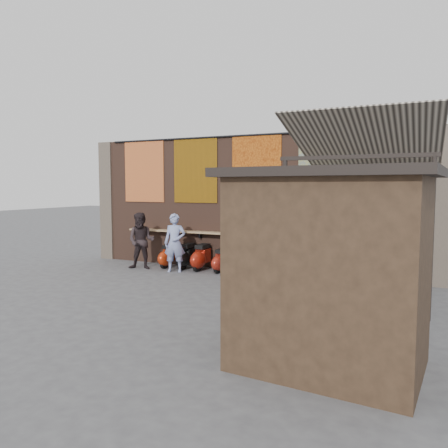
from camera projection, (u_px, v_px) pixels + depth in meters
The scene contains 35 objects.
ground at pixel (209, 288), 10.74m from camera, with size 70.00×70.00×0.00m, color #474749.
brick_wall at pixel (249, 203), 13.02m from camera, with size 10.00×0.40×4.00m, color brown.
pier_left at pixel (110, 201), 15.18m from camera, with size 0.50×0.50×4.00m, color #4C4238.
pier_right at pixel (444, 207), 10.85m from camera, with size 0.50×0.50×4.00m, color #4C4238.
eating_counter at pixel (244, 235), 12.76m from camera, with size 8.00×0.32×0.05m, color #9E7A51.
shelf_box at pixel (289, 232), 12.15m from camera, with size 0.62×0.30×0.24m, color white.
tapestry_redgold at pixel (144, 171), 14.23m from camera, with size 1.50×0.02×2.00m, color maroon.
tapestry_sun at pixel (195, 170), 13.44m from camera, with size 1.50×0.02×2.00m, color #BF770B.
tapestry_orange at pixel (256, 169), 12.61m from camera, with size 1.50×0.02×2.00m, color #BB5E17.
tapestry_multi at pixel (326, 168), 11.77m from camera, with size 1.50×0.02×2.00m, color #27428F.
hang_rail at pixel (247, 135), 12.64m from camera, with size 0.06×0.06×9.50m, color black.
scooter_stool_0 at pixel (168, 256), 13.49m from camera, with size 0.33×0.74×0.70m, color #B82E0E, non-canonical shape.
scooter_stool_1 at pixel (187, 256), 13.31m from camera, with size 0.36×0.80×0.76m, color black, non-canonical shape.
scooter_stool_2 at pixel (201, 257), 13.04m from camera, with size 0.37×0.82×0.77m, color maroon, non-canonical shape.
scooter_stool_3 at pixel (221, 261), 12.74m from camera, with size 0.32×0.71×0.67m, color maroon, non-canonical shape.
scooter_stool_4 at pixel (242, 260), 12.49m from camera, with size 0.39×0.86×0.82m, color navy, non-canonical shape.
scooter_stool_5 at pixel (260, 262), 12.31m from camera, with size 0.36×0.79×0.75m, color navy, non-canonical shape.
scooter_stool_6 at pixel (282, 265), 12.00m from camera, with size 0.34×0.75×0.71m, color #10532D, non-canonical shape.
scooter_stool_7 at pixel (303, 264), 11.74m from camera, with size 0.39×0.86×0.82m, color #1A1751, non-canonical shape.
scooter_stool_8 at pixel (325, 267), 11.53m from camera, with size 0.37×0.81×0.77m, color black, non-canonical shape.
scooter_stool_9 at pixel (350, 269), 11.24m from camera, with size 0.35×0.78×0.74m, color #0C5825, non-canonical shape.
diner_left at pixel (175, 243), 12.75m from camera, with size 0.63×0.41×1.72m, color #8894C6.
diner_right at pixel (141, 241), 13.20m from camera, with size 0.83×0.65×1.72m, color black.
shopper_navy at pixel (324, 269), 9.03m from camera, with size 0.93×0.39×1.58m, color #1A1632.
shopper_grey at pixel (386, 267), 8.70m from camera, with size 1.16×0.67×1.80m, color #545459.
shopper_tan at pixel (318, 259), 10.39m from camera, with size 0.76×0.50×1.56m, color #987660.
market_stall at pixel (329, 273), 6.01m from camera, with size 2.43×1.82×2.63m, color black.
stall_roof at pixel (332, 173), 5.89m from camera, with size 2.72×2.09×0.12m, color black.
stall_sign at pixel (348, 225), 6.77m from camera, with size 1.20×0.04×0.50m, color gold.
stall_shelf at pixel (346, 285), 6.85m from camera, with size 2.01×0.10×0.06m, color #473321.
awning_canvas at pixel (365, 140), 9.79m from camera, with size 3.20×3.40×0.03m, color beige.
awning_ledger at pixel (373, 130), 11.20m from camera, with size 3.30×0.08×0.12m, color #33261C.
awning_header at pixel (355, 157), 8.48m from camera, with size 3.00×0.08×0.08m, color black.
awning_post_left at pixel (284, 232), 9.19m from camera, with size 0.09×0.09×3.10m, color black.
awning_post_right at pixel (431, 238), 8.03m from camera, with size 0.09×0.09×3.10m, color black.
Camera 1 is at (4.77, -9.44, 2.51)m, focal length 35.00 mm.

